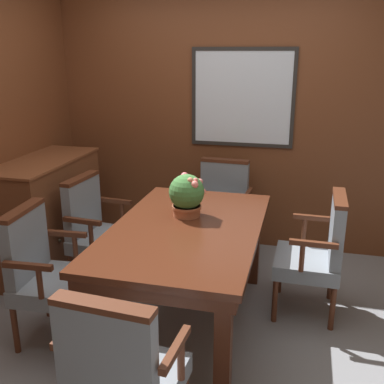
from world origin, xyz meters
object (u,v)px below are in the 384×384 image
chair_right_far (318,250)px  potted_plant (187,195)px  chair_left_far (96,228)px  chair_head_near (120,372)px  sideboard_cabinet (48,215)px  dining_table (187,239)px  chair_head_far (221,206)px  chair_left_near (45,270)px

chair_right_far → potted_plant: (-0.95, -0.18, 0.41)m
chair_left_far → chair_head_near: bearing=-146.2°
chair_right_far → chair_head_near: bearing=-28.6°
sideboard_cabinet → dining_table: bearing=-21.1°
dining_table → potted_plant: size_ratio=5.34×
chair_right_far → sideboard_cabinet: 2.34m
dining_table → sideboard_cabinet: sideboard_cabinet is taller
chair_head_far → dining_table: bearing=-87.7°
chair_left_near → potted_plant: bearing=-59.0°
dining_table → chair_left_near: 0.98m
dining_table → chair_right_far: (0.90, 0.38, -0.15)m
chair_head_far → potted_plant: potted_plant is taller
chair_head_far → chair_head_near: 2.38m
dining_table → chair_right_far: size_ratio=1.77×
chair_head_far → chair_left_far: same height
sideboard_cabinet → chair_left_near: bearing=-59.9°
dining_table → chair_right_far: bearing=23.0°
chair_head_near → sideboard_cabinet: 2.27m
chair_left_near → potted_plant: 1.10m
dining_table → chair_left_far: 0.98m
dining_table → chair_left_far: (-0.88, 0.39, -0.15)m
dining_table → chair_head_near: chair_head_near is taller
chair_left_near → sideboard_cabinet: size_ratio=0.81×
sideboard_cabinet → chair_head_far: bearing=23.3°
sideboard_cabinet → chair_head_near: bearing=-50.7°
chair_right_far → potted_plant: size_ratio=3.02×
dining_table → chair_left_far: size_ratio=1.77×
chair_head_near → chair_left_near: size_ratio=1.00×
chair_head_far → sideboard_cabinet: size_ratio=0.81×
chair_head_near → chair_left_near: (-0.89, 0.82, 0.00)m
potted_plant → dining_table: bearing=-75.1°
chair_left_far → sideboard_cabinet: size_ratio=0.81×
dining_table → sideboard_cabinet: 1.54m
chair_head_far → chair_left_far: size_ratio=1.00×
chair_head_near → chair_right_far: 1.82m
chair_right_far → sideboard_cabinet: sideboard_cabinet is taller
chair_head_far → chair_head_near: size_ratio=1.00×
chair_left_far → chair_head_far: bearing=-44.3°
chair_left_far → chair_head_near: (0.89, -1.59, 0.00)m
chair_left_far → dining_table: bearing=-109.2°
dining_table → chair_head_far: bearing=88.8°
potted_plant → chair_left_near: bearing=-145.0°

